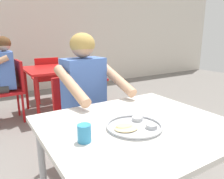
# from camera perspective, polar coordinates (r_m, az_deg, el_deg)

# --- Properties ---
(back_wall) EXTENTS (12.00, 0.12, 3.40)m
(back_wall) POSITION_cam_1_polar(r_m,az_deg,el_deg) (5.02, -25.28, 18.51)
(back_wall) COLOR silver
(back_wall) RESTS_ON ground
(table_foreground) EXTENTS (1.04, 0.92, 0.73)m
(table_foreground) POSITION_cam_1_polar(r_m,az_deg,el_deg) (1.30, 6.56, -11.81)
(table_foreground) COLOR silver
(table_foreground) RESTS_ON ground
(thali_tray) EXTENTS (0.31, 0.31, 0.03)m
(thali_tray) POSITION_cam_1_polar(r_m,az_deg,el_deg) (1.21, 5.85, -9.45)
(thali_tray) COLOR #B7BABF
(thali_tray) RESTS_ON table_foreground
(drinking_cup) EXTENTS (0.07, 0.07, 0.09)m
(drinking_cup) POSITION_cam_1_polar(r_m,az_deg,el_deg) (1.06, -7.25, -11.11)
(drinking_cup) COLOR #338CBF
(drinking_cup) RESTS_ON table_foreground
(chair_foreground) EXTENTS (0.43, 0.46, 0.85)m
(chair_foreground) POSITION_cam_1_polar(r_m,az_deg,el_deg) (2.06, -8.80, -6.67)
(chair_foreground) COLOR red
(chair_foreground) RESTS_ON ground
(diner_foreground) EXTENTS (0.53, 0.58, 1.24)m
(diner_foreground) POSITION_cam_1_polar(r_m,az_deg,el_deg) (1.80, -5.89, -1.52)
(diner_foreground) COLOR black
(diner_foreground) RESTS_ON ground
(table_background_red) EXTENTS (0.91, 0.87, 0.71)m
(table_background_red) POSITION_cam_1_polar(r_m,az_deg,el_deg) (3.53, -14.41, 4.25)
(table_background_red) COLOR red
(table_background_red) RESTS_ON ground
(chair_red_left) EXTENTS (0.45, 0.42, 0.87)m
(chair_red_left) POSITION_cam_1_polar(r_m,az_deg,el_deg) (3.38, -24.70, 0.68)
(chair_red_left) COLOR red
(chair_red_left) RESTS_ON ground
(chair_red_right) EXTENTS (0.46, 0.48, 0.83)m
(chair_red_right) POSITION_cam_1_polar(r_m,az_deg,el_deg) (3.81, -5.87, 3.20)
(chair_red_right) COLOR red
(chair_red_right) RESTS_ON ground
(chair_red_far) EXTENTS (0.43, 0.42, 0.82)m
(chair_red_far) POSITION_cam_1_polar(r_m,az_deg,el_deg) (4.15, -16.84, 3.40)
(chair_red_far) COLOR red
(chair_red_far) RESTS_ON ground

